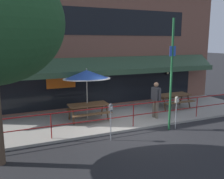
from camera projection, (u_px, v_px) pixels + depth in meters
ground_plane at (136, 130)px, 10.43m from camera, size 120.00×120.00×0.00m
patio_deck at (117, 116)px, 12.22m from camera, size 15.00×4.00×0.10m
restaurant_building at (100, 48)px, 13.60m from camera, size 15.00×1.60×6.72m
patio_railing at (133, 110)px, 10.55m from camera, size 13.84×0.04×0.97m
picnic_table_left at (88, 107)px, 11.38m from camera, size 1.80×1.42×0.76m
picnic_table_centre at (173, 97)px, 13.53m from camera, size 1.80×1.42×0.76m
patio_umbrella_left at (87, 75)px, 11.25m from camera, size 2.14×2.14×2.38m
pedestrian_walking at (156, 98)px, 11.69m from camera, size 0.31×0.61×1.71m
parking_meter_near at (111, 111)px, 9.19m from camera, size 0.15×0.16×1.42m
parking_meter_far at (177, 103)px, 10.42m from camera, size 0.15×0.16×1.42m
street_sign_pole at (171, 75)px, 10.09m from camera, size 0.28×0.09×4.57m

